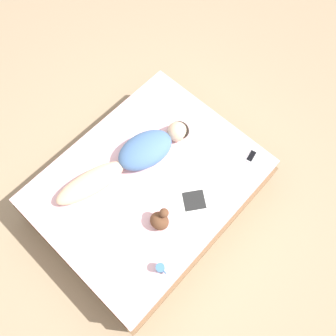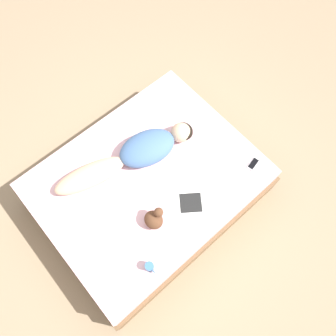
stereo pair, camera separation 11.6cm
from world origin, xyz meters
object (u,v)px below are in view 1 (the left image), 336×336
coffee_mug (161,268)px  cell_phone (251,156)px  open_magazine (191,187)px  person (133,157)px

coffee_mug → cell_phone: coffee_mug is taller
open_magazine → cell_phone: (0.21, 0.61, 0.00)m
open_magazine → cell_phone: 0.65m
open_magazine → cell_phone: bearing=108.5°
person → cell_phone: 1.09m
coffee_mug → cell_phone: bearing=93.3°
open_magazine → coffee_mug: 0.75m
person → open_magazine: bearing=30.8°
open_magazine → cell_phone: size_ratio=3.97×
person → coffee_mug: size_ratio=13.19×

